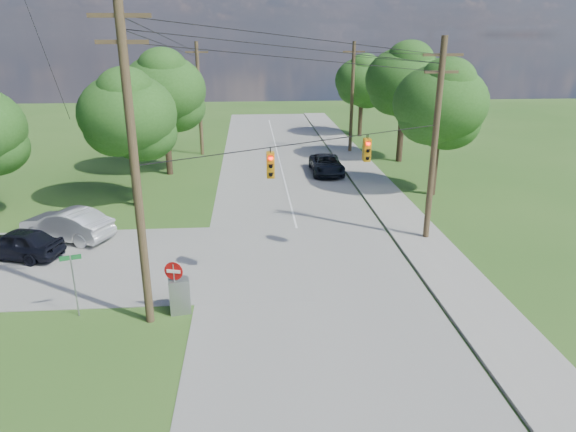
{
  "coord_description": "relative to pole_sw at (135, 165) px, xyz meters",
  "views": [
    {
      "loc": [
        -0.56,
        -17.42,
        10.51
      ],
      "look_at": [
        1.12,
        5.0,
        2.56
      ],
      "focal_mm": 32.0,
      "sensor_mm": 36.0,
      "label": 1
    }
  ],
  "objects": [
    {
      "name": "tree_e_far",
      "position": [
        16.1,
        37.6,
        -0.31
      ],
      "size": [
        5.8,
        5.8,
        8.32
      ],
      "color": "#402C20",
      "rests_on": "ground"
    },
    {
      "name": "ground",
      "position": [
        4.6,
        -0.4,
        -6.23
      ],
      "size": [
        140.0,
        140.0,
        0.0
      ],
      "primitive_type": "plane",
      "color": "#2E591D",
      "rests_on": "ground"
    },
    {
      "name": "sidewalk_east",
      "position": [
        13.3,
        4.6,
        -6.17
      ],
      "size": [
        2.6,
        100.0,
        0.12
      ],
      "primitive_type": "cube",
      "color": "gray",
      "rests_on": "ground"
    },
    {
      "name": "tree_w_far",
      "position": [
        -4.4,
        32.6,
        0.02
      ],
      "size": [
        6.0,
        6.0,
        8.73
      ],
      "color": "#402C20",
      "rests_on": "ground"
    },
    {
      "name": "pole_north_e",
      "position": [
        13.5,
        29.6,
        -1.1
      ],
      "size": [
        2.0,
        0.32,
        10.0
      ],
      "color": "brown",
      "rests_on": "ground"
    },
    {
      "name": "do_not_enter_sign",
      "position": [
        0.97,
        0.43,
        -4.56
      ],
      "size": [
        0.74,
        0.22,
        2.28
      ],
      "rotation": [
        0.0,
        0.0,
        -0.25
      ],
      "color": "gray",
      "rests_on": "ground"
    },
    {
      "name": "tree_e_near",
      "position": [
        16.6,
        15.6,
        0.02
      ],
      "size": [
        6.2,
        6.2,
        8.81
      ],
      "color": "#402C20",
      "rests_on": "ground"
    },
    {
      "name": "tree_w_near",
      "position": [
        -3.4,
        14.6,
        -0.3
      ],
      "size": [
        6.0,
        6.0,
        8.4
      ],
      "color": "#402C20",
      "rests_on": "ground"
    },
    {
      "name": "car_cross_dark",
      "position": [
        -7.55,
        6.55,
        -5.44
      ],
      "size": [
        4.77,
        2.95,
        1.52
      ],
      "primitive_type": "imported",
      "rotation": [
        0.0,
        0.0,
        -1.85
      ],
      "color": "black",
      "rests_on": "cross_road"
    },
    {
      "name": "control_cabinet",
      "position": [
        1.1,
        0.6,
        -5.5
      ],
      "size": [
        0.89,
        0.71,
        1.46
      ],
      "primitive_type": "cube",
      "rotation": [
        0.0,
        0.0,
        0.17
      ],
      "color": "gray",
      "rests_on": "ground"
    },
    {
      "name": "pole_north_w",
      "position": [
        -0.4,
        29.6,
        -1.1
      ],
      "size": [
        2.0,
        0.32,
        10.0
      ],
      "color": "brown",
      "rests_on": "ground"
    },
    {
      "name": "car_cross_silver",
      "position": [
        -5.94,
        8.9,
        -5.35
      ],
      "size": [
        5.41,
        3.75,
        1.69
      ],
      "primitive_type": "imported",
      "rotation": [
        0.0,
        0.0,
        -2.0
      ],
      "color": "silver",
      "rests_on": "cross_road"
    },
    {
      "name": "pole_ne",
      "position": [
        13.5,
        7.6,
        -0.76
      ],
      "size": [
        2.0,
        0.32,
        10.5
      ],
      "color": "brown",
      "rests_on": "ground"
    },
    {
      "name": "power_lines",
      "position": [
        6.1,
        11.14,
        2.93
      ],
      "size": [
        13.93,
        29.62,
        4.93
      ],
      "color": "black",
      "rests_on": "ground"
    },
    {
      "name": "street_name_sign",
      "position": [
        -2.89,
        0.6,
        -4.55
      ],
      "size": [
        0.76,
        0.26,
        2.62
      ],
      "rotation": [
        0.0,
        0.0,
        0.29
      ],
      "color": "gray",
      "rests_on": "ground"
    },
    {
      "name": "traffic_signals",
      "position": [
        7.15,
        4.03,
        -0.73
      ],
      "size": [
        4.91,
        3.27,
        1.05
      ],
      "color": "#C9850B",
      "rests_on": "ground"
    },
    {
      "name": "car_main_north",
      "position": [
        10.1,
        21.78,
        -5.47
      ],
      "size": [
        2.45,
        5.24,
        1.45
      ],
      "primitive_type": "imported",
      "rotation": [
        0.0,
        0.0,
        -0.01
      ],
      "color": "black",
      "rests_on": "main_road"
    },
    {
      "name": "main_road",
      "position": [
        6.6,
        4.6,
        -6.21
      ],
      "size": [
        10.0,
        100.0,
        0.03
      ],
      "primitive_type": "cube",
      "color": "gray",
      "rests_on": "ground"
    },
    {
      "name": "tree_e_mid",
      "position": [
        17.1,
        25.6,
        0.68
      ],
      "size": [
        6.6,
        6.6,
        9.64
      ],
      "color": "#402C20",
      "rests_on": "ground"
    },
    {
      "name": "tree_w_mid",
      "position": [
        -2.4,
        22.6,
        0.35
      ],
      "size": [
        6.4,
        6.4,
        9.22
      ],
      "color": "#402C20",
      "rests_on": "ground"
    },
    {
      "name": "pole_sw",
      "position": [
        0.0,
        0.0,
        0.0
      ],
      "size": [
        2.0,
        0.32,
        12.0
      ],
      "color": "brown",
      "rests_on": "ground"
    }
  ]
}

